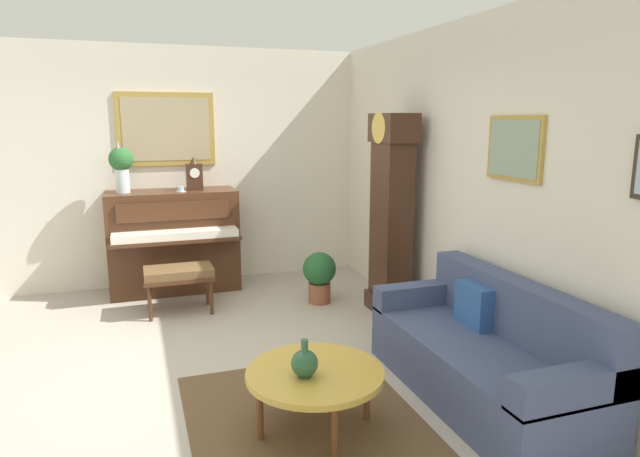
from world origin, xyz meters
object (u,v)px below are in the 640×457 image
Objects in this scene: couch at (486,355)px; coffee_table at (315,375)px; piano_bench at (179,275)px; flower_vase at (121,164)px; teacup at (181,190)px; green_jug at (305,363)px; mantel_clock at (194,175)px; grandfather_clock at (391,220)px; potted_plant at (319,274)px; piano at (174,240)px.

coffee_table is at bearing -89.37° from couch.
flower_vase reaches higher than piano_bench.
teacup is at bearing 170.69° from piano_bench.
coffee_table is 1.52× the size of flower_vase.
green_jug is at bearing 17.09° from flower_vase.
mantel_clock is 3.28× the size of teacup.
couch is at bearing 29.43° from teacup.
coffee_table is at bearing 14.17° from piano_bench.
grandfather_clock is at bearing 59.89° from flower_vase.
coffee_table is at bearing 18.69° from flower_vase.
grandfather_clock is at bearing 141.59° from green_jug.
grandfather_clock reaches higher than potted_plant.
piano_bench is 3.15m from couch.
mantel_clock is (-3.31, -1.64, 1.02)m from couch.
mantel_clock is 0.66× the size of flower_vase.
piano_bench is 2.23m from grandfather_clock.
grandfather_clock is at bearing 50.19° from mantel_clock.
grandfather_clock is 3.50× the size of flower_vase.
couch is 1.29m from coffee_table.
couch is 2.16× the size of coffee_table.
piano is 12.41× the size of teacup.
coffee_table is 3.36m from teacup.
teacup is at bearing -170.85° from coffee_table.
flower_vase reaches higher than mantel_clock.
grandfather_clock reaches higher than piano.
green_jug is (0.07, -1.37, 0.18)m from couch.
couch is 1.39m from green_jug.
piano_bench is 6.03× the size of teacup.
piano is 0.62m from teacup.
flower_vase is (-0.82, -0.49, 1.07)m from piano_bench.
piano is 2.57× the size of potted_plant.
flower_vase is (0.00, -0.51, 0.89)m from piano.
piano_bench is 0.34× the size of grandfather_clock.
couch is 3.39× the size of potted_plant.
coffee_table is 3.67× the size of green_jug.
potted_plant is at bearing 57.26° from teacup.
couch is at bearing 29.83° from piano.
couch is at bearing 90.63° from coffee_table.
mantel_clock reaches higher than piano_bench.
potted_plant is at bearing 83.74° from piano_bench.
piano_bench is at bearing -167.93° from green_jug.
potted_plant is at bearing 63.43° from flower_vase.
potted_plant is at bearing 159.14° from green_jug.
teacup is (0.11, 0.61, -0.29)m from flower_vase.
teacup is at bearing -125.15° from grandfather_clock.
green_jug is 0.43× the size of potted_plant.
green_jug is (2.56, 0.55, 0.09)m from piano_bench.
mantel_clock is at bearing 89.66° from piano.
couch reaches higher than coffee_table.
flower_vase is at bearing -162.91° from green_jug.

